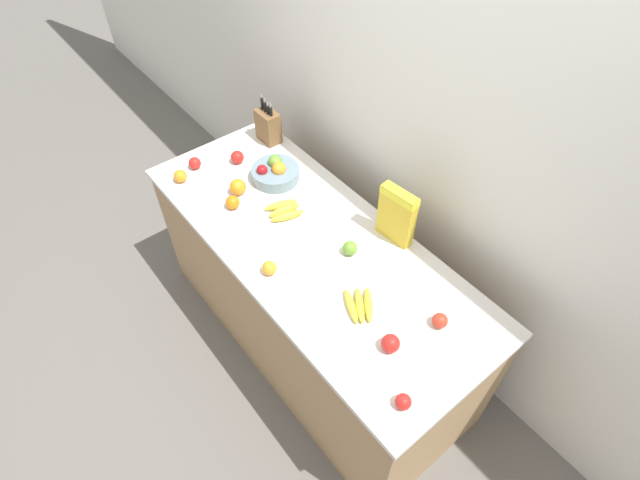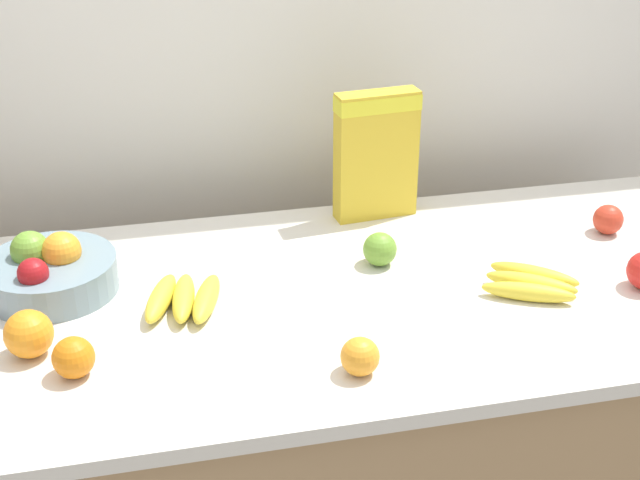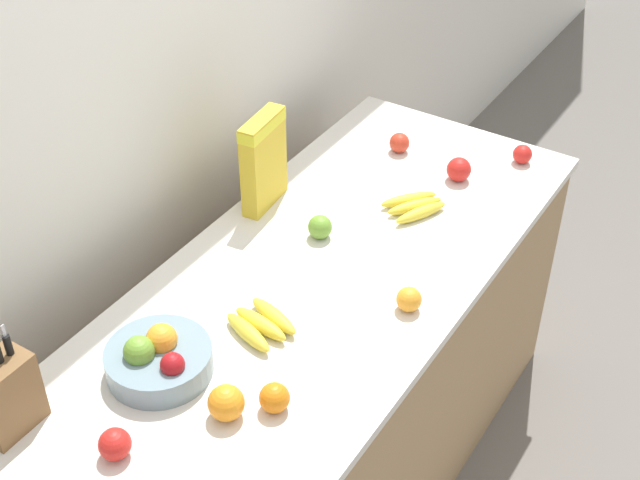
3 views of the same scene
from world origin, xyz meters
name	(u,v)px [view 3 (image 3 of 3)]	position (x,y,z in m)	size (l,w,h in m)	color
wall_back	(130,108)	(0.00, 0.63, 1.30)	(9.00, 0.06, 2.60)	silver
counter	(315,394)	(0.00, 0.00, 0.47)	(2.06, 0.83, 0.93)	tan
knife_block	(4,395)	(-0.82, 0.32, 1.03)	(0.15, 0.10, 0.29)	brown
cereal_box	(263,158)	(0.24, 0.34, 1.10)	(0.20, 0.08, 0.31)	gold
fruit_bowl	(158,358)	(-0.50, 0.14, 0.97)	(0.27, 0.27, 0.12)	gray
banana_bunch_left	(261,324)	(-0.24, 0.01, 0.95)	(0.18, 0.20, 0.04)	yellow
banana_bunch_right	(415,206)	(0.46, -0.08, 0.95)	(0.22, 0.20, 0.04)	yellow
apple_rear	(115,444)	(-0.76, 0.05, 0.97)	(0.08, 0.08, 0.08)	red
apple_rightmost	(522,154)	(0.90, -0.25, 0.96)	(0.07, 0.07, 0.07)	red
apple_by_knife_block	(399,143)	(0.74, 0.13, 0.96)	(0.07, 0.07, 0.07)	red
apple_leftmost	(459,169)	(0.69, -0.12, 0.97)	(0.08, 0.08, 0.08)	red
apple_front	(320,227)	(0.19, 0.10, 0.97)	(0.07, 0.07, 0.07)	#6B9E33
orange_by_cereal	(226,403)	(-0.53, -0.09, 0.97)	(0.09, 0.09, 0.09)	orange
orange_near_bowl	(274,398)	(-0.45, -0.18, 0.97)	(0.08, 0.08, 0.08)	orange
orange_front_right	(409,299)	(0.04, -0.28, 0.96)	(0.07, 0.07, 0.07)	orange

